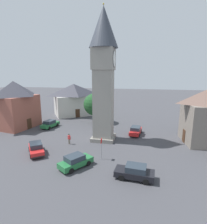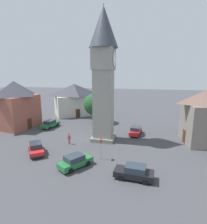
{
  "view_description": "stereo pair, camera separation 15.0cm",
  "coord_description": "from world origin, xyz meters",
  "px_view_note": "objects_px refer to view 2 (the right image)",
  "views": [
    {
      "loc": [
        -28.28,
        -6.09,
        10.94
      ],
      "look_at": [
        0.0,
        0.0,
        4.71
      ],
      "focal_mm": 29.22,
      "sensor_mm": 36.0,
      "label": 1
    },
    {
      "loc": [
        -28.25,
        -6.23,
        10.94
      ],
      "look_at": [
        0.0,
        0.0,
        4.71
      ],
      "focal_mm": 29.22,
      "sensor_mm": 36.0,
      "label": 2
    }
  ],
  "objects_px": {
    "car_white_side": "(36,148)",
    "car_silver_kerb": "(134,172)",
    "clock_tower": "(103,65)",
    "car_blue_kerb": "(136,131)",
    "pedestrian": "(69,138)",
    "road_sign": "(101,145)",
    "car_red_corner": "(75,161)",
    "building_shop_left": "(16,104)",
    "building_corner_back": "(74,99)",
    "tree": "(95,104)",
    "car_black_far": "(50,124)"
  },
  "relations": [
    {
      "from": "car_white_side",
      "to": "car_silver_kerb",
      "type": "bearing_deg",
      "value": -103.75
    },
    {
      "from": "car_white_side",
      "to": "clock_tower",
      "type": "bearing_deg",
      "value": -47.38
    },
    {
      "from": "car_blue_kerb",
      "to": "pedestrian",
      "type": "xyz_separation_m",
      "value": [
        -6.76,
        9.96,
        0.25
      ]
    },
    {
      "from": "road_sign",
      "to": "clock_tower",
      "type": "bearing_deg",
      "value": 9.89
    },
    {
      "from": "car_red_corner",
      "to": "building_shop_left",
      "type": "relative_size",
      "value": 0.47
    },
    {
      "from": "car_silver_kerb",
      "to": "car_white_side",
      "type": "distance_m",
      "value": 13.98
    },
    {
      "from": "car_silver_kerb",
      "to": "car_white_side",
      "type": "bearing_deg",
      "value": 76.25
    },
    {
      "from": "building_shop_left",
      "to": "road_sign",
      "type": "distance_m",
      "value": 22.76
    },
    {
      "from": "pedestrian",
      "to": "building_shop_left",
      "type": "height_order",
      "value": "building_shop_left"
    },
    {
      "from": "car_red_corner",
      "to": "building_corner_back",
      "type": "relative_size",
      "value": 0.36
    },
    {
      "from": "pedestrian",
      "to": "road_sign",
      "type": "bearing_deg",
      "value": -122.78
    },
    {
      "from": "road_sign",
      "to": "tree",
      "type": "bearing_deg",
      "value": 17.45
    },
    {
      "from": "car_red_corner",
      "to": "building_corner_back",
      "type": "xyz_separation_m",
      "value": [
        26.13,
        10.17,
        3.41
      ]
    },
    {
      "from": "car_black_far",
      "to": "road_sign",
      "type": "bearing_deg",
      "value": -130.56
    },
    {
      "from": "road_sign",
      "to": "car_blue_kerb",
      "type": "bearing_deg",
      "value": -20.23
    },
    {
      "from": "tree",
      "to": "building_shop_left",
      "type": "distance_m",
      "value": 16.2
    },
    {
      "from": "car_blue_kerb",
      "to": "pedestrian",
      "type": "relative_size",
      "value": 2.55
    },
    {
      "from": "car_red_corner",
      "to": "car_blue_kerb",
      "type": "bearing_deg",
      "value": -25.81
    },
    {
      "from": "car_red_corner",
      "to": "road_sign",
      "type": "bearing_deg",
      "value": -43.42
    },
    {
      "from": "pedestrian",
      "to": "building_corner_back",
      "type": "xyz_separation_m",
      "value": [
        19.59,
        6.64,
        3.16
      ]
    },
    {
      "from": "building_corner_back",
      "to": "tree",
      "type": "bearing_deg",
      "value": -131.54
    },
    {
      "from": "car_black_far",
      "to": "building_corner_back",
      "type": "xyz_separation_m",
      "value": [
        12.1,
        -0.63,
        3.41
      ]
    },
    {
      "from": "building_shop_left",
      "to": "road_sign",
      "type": "relative_size",
      "value": 3.35
    },
    {
      "from": "pedestrian",
      "to": "road_sign",
      "type": "distance_m",
      "value": 7.24
    },
    {
      "from": "car_red_corner",
      "to": "clock_tower",
      "type": "bearing_deg",
      "value": -7.53
    },
    {
      "from": "car_silver_kerb",
      "to": "road_sign",
      "type": "bearing_deg",
      "value": 50.85
    },
    {
      "from": "clock_tower",
      "to": "car_red_corner",
      "type": "distance_m",
      "value": 15.0
    },
    {
      "from": "car_red_corner",
      "to": "tree",
      "type": "height_order",
      "value": "tree"
    },
    {
      "from": "car_red_corner",
      "to": "road_sign",
      "type": "height_order",
      "value": "road_sign"
    },
    {
      "from": "car_silver_kerb",
      "to": "building_corner_back",
      "type": "relative_size",
      "value": 0.35
    },
    {
      "from": "car_blue_kerb",
      "to": "car_red_corner",
      "type": "distance_m",
      "value": 14.76
    },
    {
      "from": "car_white_side",
      "to": "pedestrian",
      "type": "xyz_separation_m",
      "value": [
        4.16,
        -3.12,
        0.25
      ]
    },
    {
      "from": "clock_tower",
      "to": "road_sign",
      "type": "height_order",
      "value": "clock_tower"
    },
    {
      "from": "road_sign",
      "to": "car_red_corner",
      "type": "bearing_deg",
      "value": 136.58
    },
    {
      "from": "pedestrian",
      "to": "car_white_side",
      "type": "bearing_deg",
      "value": 143.13
    },
    {
      "from": "car_blue_kerb",
      "to": "car_black_far",
      "type": "xyz_separation_m",
      "value": [
        0.74,
        17.23,
        0.0
      ]
    },
    {
      "from": "tree",
      "to": "road_sign",
      "type": "distance_m",
      "value": 17.93
    },
    {
      "from": "car_silver_kerb",
      "to": "tree",
      "type": "xyz_separation_m",
      "value": [
        20.58,
        9.76,
        3.36
      ]
    },
    {
      "from": "tree",
      "to": "road_sign",
      "type": "relative_size",
      "value": 2.36
    },
    {
      "from": "clock_tower",
      "to": "building_corner_back",
      "type": "relative_size",
      "value": 1.71
    },
    {
      "from": "car_blue_kerb",
      "to": "car_white_side",
      "type": "bearing_deg",
      "value": 129.85
    },
    {
      "from": "building_corner_back",
      "to": "road_sign",
      "type": "relative_size",
      "value": 4.34
    },
    {
      "from": "car_black_far",
      "to": "road_sign",
      "type": "xyz_separation_m",
      "value": [
        -11.39,
        -13.3,
        1.14
      ]
    },
    {
      "from": "clock_tower",
      "to": "road_sign",
      "type": "relative_size",
      "value": 7.43
    },
    {
      "from": "car_white_side",
      "to": "road_sign",
      "type": "distance_m",
      "value": 9.24
    },
    {
      "from": "clock_tower",
      "to": "building_shop_left",
      "type": "height_order",
      "value": "clock_tower"
    },
    {
      "from": "road_sign",
      "to": "building_corner_back",
      "type": "bearing_deg",
      "value": 28.37
    },
    {
      "from": "clock_tower",
      "to": "car_black_far",
      "type": "relative_size",
      "value": 4.75
    },
    {
      "from": "car_red_corner",
      "to": "pedestrian",
      "type": "bearing_deg",
      "value": 28.39
    },
    {
      "from": "car_blue_kerb",
      "to": "car_silver_kerb",
      "type": "xyz_separation_m",
      "value": [
        -14.24,
        -0.5,
        0.0
      ]
    }
  ]
}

